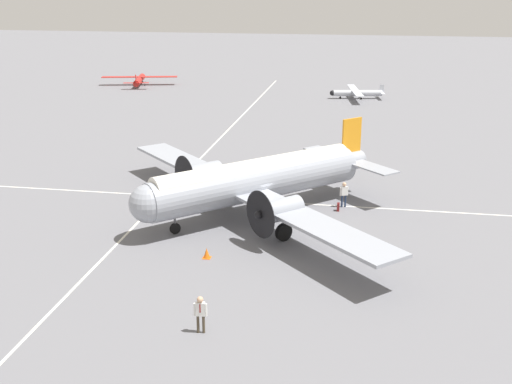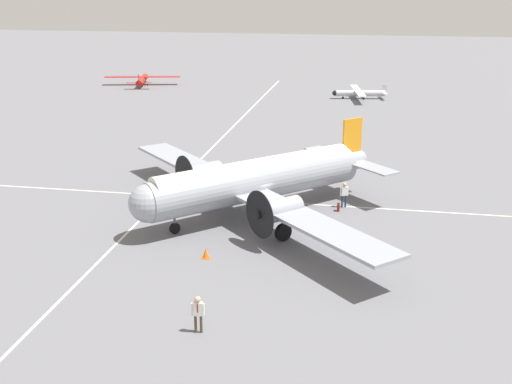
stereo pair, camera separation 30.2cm
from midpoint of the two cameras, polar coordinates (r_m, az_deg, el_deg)
The scene contains 10 objects.
ground_plane at distance 43.38m, azimuth 0.20°, elevation -2.03°, with size 300.00×300.00×0.00m, color slate.
apron_line_eastwest at distance 45.19m, azimuth -9.04°, elevation -1.41°, with size 120.00×0.16×0.01m.
apron_line_northsouth at distance 45.93m, azimuth 0.81°, elevation -0.84°, with size 0.16×120.00×0.01m.
airliner_main at distance 42.37m, azimuth -0.25°, elevation 1.00°, with size 21.52×20.98×5.64m.
crew_foreground at distance 29.14m, azimuth -4.89°, elevation -10.45°, with size 0.29×0.61×1.80m.
passenger_boarding at distance 44.88m, azimuth 8.04°, elevation -0.02°, with size 0.35×0.57×1.80m.
suitcase_near_door at distance 44.34m, azimuth 7.52°, elevation -1.34°, with size 0.35×0.17×0.59m.
light_aircraft_distant at distance 99.14m, azimuth -9.97°, elevation 9.84°, with size 8.51×11.24×2.14m.
light_aircraft_taxiing at distance 87.27m, azimuth 9.21°, elevation 8.70°, with size 9.72×7.30×1.89m.
traffic_cone at distance 36.81m, azimuth -4.25°, elevation -5.45°, with size 0.46×0.46×0.61m.
Camera 2 is at (39.98, 7.36, 15.13)m, focal length 45.00 mm.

